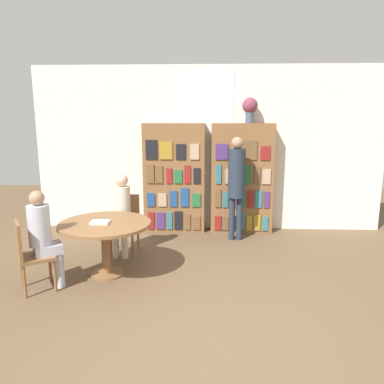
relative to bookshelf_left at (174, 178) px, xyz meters
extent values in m
plane|color=brown|center=(0.62, -3.64, -0.99)|extent=(16.00, 16.00, 0.00)
cube|color=silver|center=(0.62, 0.19, 0.51)|extent=(6.40, 0.06, 3.00)
cube|color=white|center=(0.62, 0.16, 1.36)|extent=(0.90, 0.01, 1.10)
cube|color=brown|center=(0.00, 0.00, 0.00)|extent=(1.11, 0.32, 1.98)
cube|color=maroon|center=(-0.42, -0.17, -0.77)|extent=(0.11, 0.02, 0.32)
cube|color=#4C2D6B|center=(-0.24, -0.17, -0.77)|extent=(0.15, 0.02, 0.32)
cube|color=#2D707A|center=(-0.08, -0.17, -0.76)|extent=(0.09, 0.02, 0.32)
cube|color=black|center=(0.08, -0.17, -0.76)|extent=(0.15, 0.02, 0.34)
cube|color=brown|center=(0.25, -0.17, -0.78)|extent=(0.10, 0.02, 0.30)
cube|color=brown|center=(0.41, -0.17, -0.80)|extent=(0.14, 0.02, 0.25)
cube|color=navy|center=(-0.41, -0.17, -0.37)|extent=(0.14, 0.02, 0.25)
cube|color=tan|center=(-0.21, -0.17, -0.38)|extent=(0.15, 0.02, 0.24)
cube|color=navy|center=(0.00, -0.17, -0.35)|extent=(0.14, 0.02, 0.29)
cube|color=navy|center=(0.20, -0.17, -0.32)|extent=(0.15, 0.02, 0.34)
cube|color=#236638|center=(0.41, -0.17, -0.37)|extent=(0.15, 0.02, 0.24)
cube|color=brown|center=(-0.41, -0.17, 0.10)|extent=(0.13, 0.02, 0.34)
cube|color=brown|center=(-0.26, -0.17, 0.09)|extent=(0.14, 0.02, 0.31)
cube|color=maroon|center=(-0.07, -0.17, 0.07)|extent=(0.10, 0.02, 0.27)
cube|color=#236638|center=(0.09, -0.17, 0.05)|extent=(0.14, 0.02, 0.24)
cube|color=maroon|center=(0.25, -0.17, 0.10)|extent=(0.11, 0.02, 0.32)
cube|color=black|center=(0.42, -0.17, 0.07)|extent=(0.12, 0.02, 0.28)
cube|color=black|center=(-0.38, -0.17, 0.54)|extent=(0.20, 0.02, 0.34)
cube|color=olive|center=(-0.13, -0.17, 0.52)|extent=(0.23, 0.02, 0.31)
cube|color=black|center=(0.14, -0.17, 0.50)|extent=(0.17, 0.02, 0.27)
cube|color=tan|center=(0.38, -0.17, 0.50)|extent=(0.16, 0.02, 0.27)
cube|color=brown|center=(1.23, 0.00, 0.00)|extent=(1.11, 0.32, 1.98)
cube|color=maroon|center=(0.81, -0.17, -0.79)|extent=(0.12, 0.02, 0.27)
cube|color=brown|center=(0.94, -0.17, -0.80)|extent=(0.12, 0.02, 0.26)
cube|color=black|center=(1.08, -0.17, -0.79)|extent=(0.12, 0.02, 0.27)
cube|color=#2D707A|center=(1.24, -0.17, -0.77)|extent=(0.10, 0.02, 0.31)
cube|color=olive|center=(1.37, -0.17, -0.79)|extent=(0.10, 0.02, 0.28)
cube|color=olive|center=(1.51, -0.17, -0.78)|extent=(0.12, 0.02, 0.30)
cube|color=#2D707A|center=(1.66, -0.17, -0.80)|extent=(0.10, 0.02, 0.26)
cube|color=brown|center=(0.80, -0.17, -0.33)|extent=(0.10, 0.02, 0.33)
cube|color=#2D707A|center=(0.93, -0.17, -0.35)|extent=(0.09, 0.02, 0.28)
cube|color=#4C2D6B|center=(1.09, -0.17, -0.35)|extent=(0.12, 0.02, 0.29)
cube|color=#236638|center=(1.24, -0.17, -0.34)|extent=(0.09, 0.02, 0.31)
cube|color=maroon|center=(1.38, -0.17, -0.34)|extent=(0.10, 0.02, 0.31)
cube|color=#2D707A|center=(1.52, -0.17, -0.34)|extent=(0.12, 0.02, 0.31)
cube|color=#4C2D6B|center=(1.67, -0.17, -0.35)|extent=(0.10, 0.02, 0.29)
cube|color=#2D707A|center=(0.80, -0.17, 0.10)|extent=(0.09, 0.02, 0.34)
cube|color=tan|center=(0.98, -0.17, 0.06)|extent=(0.11, 0.02, 0.26)
cube|color=#2D707A|center=(1.15, -0.17, 0.06)|extent=(0.13, 0.02, 0.25)
cube|color=#236638|center=(1.31, -0.17, 0.10)|extent=(0.12, 0.02, 0.34)
cube|color=brown|center=(1.49, -0.17, 0.09)|extent=(0.10, 0.02, 0.31)
cube|color=tan|center=(1.65, -0.17, 0.07)|extent=(0.15, 0.02, 0.27)
cube|color=#4C2D6B|center=(0.85, -0.17, 0.50)|extent=(0.22, 0.02, 0.28)
cube|color=tan|center=(1.11, -0.17, 0.52)|extent=(0.14, 0.02, 0.31)
cube|color=brown|center=(1.36, -0.17, 0.53)|extent=(0.22, 0.02, 0.34)
cube|color=maroon|center=(1.62, -0.17, 0.49)|extent=(0.16, 0.02, 0.24)
cylinder|color=#475166|center=(1.34, 0.00, 1.09)|extent=(0.15, 0.15, 0.20)
sphere|color=brown|center=(1.34, 0.00, 1.30)|extent=(0.27, 0.27, 0.27)
cylinder|color=brown|center=(-0.73, -2.05, -0.97)|extent=(0.44, 0.44, 0.03)
cylinder|color=brown|center=(-0.73, -2.05, -0.62)|extent=(0.12, 0.12, 0.66)
cylinder|color=brown|center=(-0.73, -2.05, -0.27)|extent=(1.21, 1.21, 0.04)
cube|color=brown|center=(-1.46, -2.52, -0.56)|extent=(0.55, 0.55, 0.04)
cube|color=brown|center=(-1.61, -2.62, -0.32)|extent=(0.24, 0.36, 0.45)
cylinder|color=brown|center=(-1.41, -2.28, -0.78)|extent=(0.04, 0.04, 0.40)
cylinder|color=brown|center=(-1.23, -2.57, -0.78)|extent=(0.04, 0.04, 0.40)
cylinder|color=brown|center=(-1.69, -2.47, -0.78)|extent=(0.04, 0.04, 0.40)
cylinder|color=brown|center=(-1.51, -2.75, -0.78)|extent=(0.04, 0.04, 0.40)
cube|color=brown|center=(-0.68, -1.19, -0.56)|extent=(0.42, 0.42, 0.04)
cube|color=brown|center=(-0.67, -1.01, -0.32)|extent=(0.40, 0.06, 0.45)
cylinder|color=brown|center=(-0.52, -1.37, -0.78)|extent=(0.04, 0.04, 0.40)
cylinder|color=brown|center=(-0.86, -1.35, -0.78)|extent=(0.04, 0.04, 0.40)
cylinder|color=brown|center=(-0.50, -1.03, -0.78)|extent=(0.04, 0.04, 0.40)
cylinder|color=brown|center=(-0.84, -1.01, -0.78)|extent=(0.04, 0.04, 0.40)
cube|color=beige|center=(-0.68, -1.33, -0.48)|extent=(0.27, 0.33, 0.12)
cylinder|color=beige|center=(-0.68, -1.25, -0.17)|extent=(0.25, 0.25, 0.50)
sphere|color=#DBB293|center=(-0.68, -1.25, 0.18)|extent=(0.20, 0.20, 0.20)
cylinder|color=beige|center=(-0.62, -1.45, -0.76)|extent=(0.10, 0.10, 0.44)
cylinder|color=beige|center=(-0.76, -1.44, -0.76)|extent=(0.10, 0.10, 0.44)
cube|color=#B2B7C6|center=(-1.34, -2.44, -0.48)|extent=(0.41, 0.39, 0.12)
cylinder|color=#B2B7C6|center=(-1.41, -2.49, -0.17)|extent=(0.26, 0.26, 0.50)
sphere|color=#A37A5B|center=(-1.41, -2.49, 0.17)|extent=(0.18, 0.18, 0.18)
cylinder|color=#B2B7C6|center=(-1.29, -2.32, -0.76)|extent=(0.10, 0.10, 0.44)
cylinder|color=#B2B7C6|center=(-1.21, -2.44, -0.76)|extent=(0.10, 0.10, 0.44)
cylinder|color=#232D3D|center=(1.03, -0.51, -0.61)|extent=(0.10, 0.10, 0.75)
cylinder|color=#232D3D|center=(1.16, -0.51, -0.61)|extent=(0.10, 0.10, 0.75)
cylinder|color=#232D3D|center=(1.10, -0.51, 0.18)|extent=(0.28, 0.28, 0.82)
sphere|color=#A37A5B|center=(1.10, -0.51, 0.68)|extent=(0.20, 0.20, 0.20)
cylinder|color=#232D3D|center=(1.18, -0.24, 0.38)|extent=(0.07, 0.30, 0.07)
cube|color=silver|center=(-0.78, -2.09, -0.24)|extent=(0.24, 0.18, 0.03)
camera|label=1|loc=(0.63, -6.73, 1.13)|focal=35.00mm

